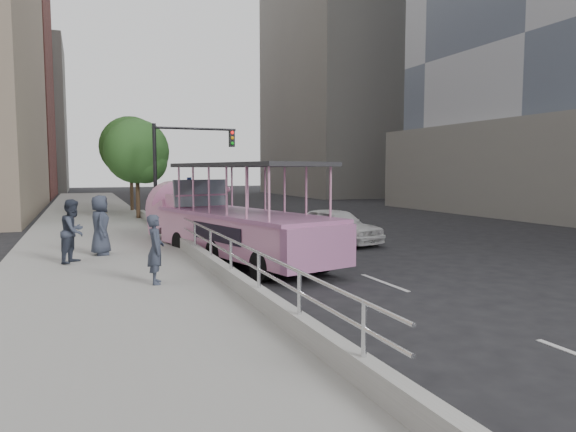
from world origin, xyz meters
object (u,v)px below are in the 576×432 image
at_px(car, 336,226).
at_px(street_tree_near, 139,154).
at_px(street_tree_far, 132,149).
at_px(duck_boat, 227,223).
at_px(pedestrian_far, 100,225).
at_px(parking_sign, 190,204).
at_px(pedestrian_mid, 73,231).
at_px(traffic_signal, 179,159).
at_px(pedestrian_near, 156,249).

relative_size(car, street_tree_near, 0.73).
bearing_deg(street_tree_far, duck_boat, -86.11).
xyz_separation_m(pedestrian_far, parking_sign, (3.18, 1.98, 0.45)).
relative_size(pedestrian_mid, pedestrian_far, 0.97).
bearing_deg(parking_sign, pedestrian_mid, -141.49).
distance_m(traffic_signal, street_tree_far, 9.57).
relative_size(pedestrian_mid, street_tree_far, 0.28).
bearing_deg(pedestrian_mid, parking_sign, -23.54).
xyz_separation_m(traffic_signal, street_tree_near, (-1.60, 3.43, 0.32)).
distance_m(pedestrian_near, parking_sign, 7.15).
xyz_separation_m(duck_boat, parking_sign, (-0.76, 2.43, 0.51)).
bearing_deg(street_tree_far, pedestrian_mid, -99.93).
bearing_deg(parking_sign, pedestrian_near, -107.43).
bearing_deg(street_tree_far, pedestrian_near, -93.98).
distance_m(pedestrian_mid, street_tree_near, 14.14).
bearing_deg(traffic_signal, duck_boat, -90.71).
height_order(car, parking_sign, parking_sign).
bearing_deg(street_tree_near, street_tree_far, 88.09).
distance_m(duck_boat, pedestrian_far, 3.96).
bearing_deg(car, street_tree_far, 91.72).
distance_m(parking_sign, traffic_signal, 7.24).
xyz_separation_m(pedestrian_mid, street_tree_far, (3.42, 19.52, 3.10)).
bearing_deg(pedestrian_near, traffic_signal, -5.82).
xyz_separation_m(parking_sign, street_tree_far, (-0.52, 16.39, 2.62)).
height_order(traffic_signal, street_tree_far, street_tree_far).
height_order(duck_boat, pedestrian_near, duck_boat).
bearing_deg(parking_sign, car, -6.07).
distance_m(street_tree_near, street_tree_far, 6.02).
xyz_separation_m(pedestrian_near, street_tree_far, (1.61, 23.19, 3.20)).
bearing_deg(pedestrian_near, street_tree_far, 2.54).
xyz_separation_m(traffic_signal, street_tree_far, (-1.40, 9.43, 0.81)).
xyz_separation_m(pedestrian_mid, pedestrian_far, (0.76, 1.15, 0.03)).
distance_m(duck_boat, street_tree_far, 19.12).
relative_size(car, pedestrian_far, 2.24).
bearing_deg(parking_sign, street_tree_near, 93.97).
distance_m(duck_boat, traffic_signal, 9.67).
bearing_deg(pedestrian_mid, duck_boat, -53.57).
height_order(pedestrian_far, parking_sign, parking_sign).
distance_m(parking_sign, street_tree_near, 10.63).
bearing_deg(car, parking_sign, 155.47).
bearing_deg(pedestrian_far, street_tree_far, -7.50).
xyz_separation_m(pedestrian_far, street_tree_near, (2.46, 12.37, 2.59)).
xyz_separation_m(car, street_tree_near, (-6.45, 10.99, 3.11)).
relative_size(parking_sign, street_tree_near, 0.47).
distance_m(car, pedestrian_far, 9.02).
height_order(pedestrian_mid, street_tree_far, street_tree_far).
height_order(duck_boat, pedestrian_far, duck_boat).
xyz_separation_m(duck_boat, pedestrian_far, (-3.94, 0.45, 0.06)).
bearing_deg(pedestrian_far, pedestrian_near, -167.04).
xyz_separation_m(duck_boat, street_tree_far, (-1.28, 18.82, 3.13)).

